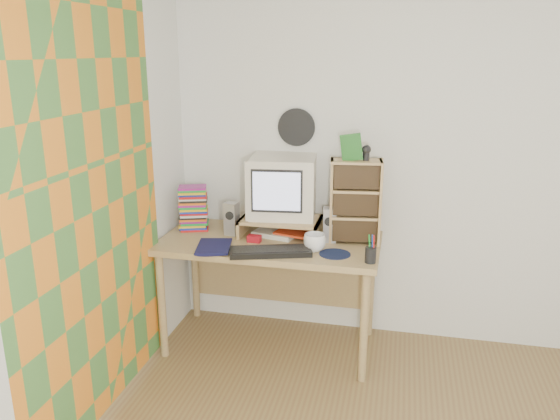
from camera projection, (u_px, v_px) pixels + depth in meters
The scene contains 20 objects.
back_wall at pixel (439, 159), 3.49m from camera, with size 3.50×3.50×0.00m, color white.
left_wall at pixel (17, 221), 2.22m from camera, with size 3.50×3.50×0.00m, color white.
curtain at pixel (92, 213), 2.69m from camera, with size 2.20×2.20×0.00m, color orange.
wall_disc at pixel (296, 127), 3.62m from camera, with size 0.25×0.25×0.02m, color black.
desk at pixel (272, 256), 3.60m from camera, with size 1.40×0.70×0.75m.
monitor_riser at pixel (281, 222), 3.56m from camera, with size 0.52×0.30×0.12m.
crt_monitor at pixel (282, 187), 3.54m from camera, with size 0.41×0.41×0.39m, color silver.
speaker_left at pixel (232, 219), 3.58m from camera, with size 0.08×0.08×0.22m, color #9F9EA3.
speaker_right at pixel (330, 225), 3.45m from camera, with size 0.08×0.08×0.22m, color #9F9EA3.
keyboard at pixel (270, 252), 3.25m from camera, with size 0.48×0.16×0.03m, color black.
dvd_stack at pixel (193, 211), 3.67m from camera, with size 0.18×0.13×0.26m, color brown, non-canonical shape.
cd_rack at pixel (355, 201), 3.41m from camera, with size 0.32×0.17×0.53m, color tan.
mug at pixel (315, 242), 3.30m from camera, with size 0.13×0.13×0.11m, color white.
diary at pixel (197, 245), 3.34m from camera, with size 0.25×0.19×0.05m, color #10113C.
mousepad at pixel (335, 254), 3.25m from camera, with size 0.19×0.19×0.00m, color #0F1833.
pen_cup at pixel (371, 252), 3.11m from camera, with size 0.06×0.06×0.13m, color black, non-canonical shape.
papers at pixel (284, 233), 3.58m from camera, with size 0.27×0.20×0.04m, color silver, non-canonical shape.
red_box at pixel (254, 239), 3.46m from camera, with size 0.08×0.05×0.04m, color #B51320.
game_box at pixel (351, 147), 3.30m from camera, with size 0.13×0.03×0.16m, color #1C611B.
webcam at pixel (366, 153), 3.31m from camera, with size 0.06×0.06×0.09m, color black, non-canonical shape.
Camera 1 is at (-0.24, -1.83, 1.92)m, focal length 35.00 mm.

